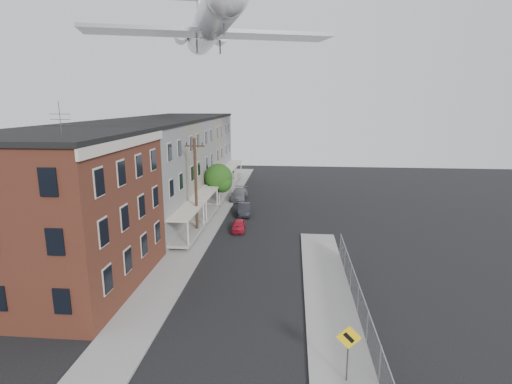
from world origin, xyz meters
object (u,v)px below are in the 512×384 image
warning_sign (348,345)px  street_tree (219,179)px  utility_pole (196,186)px  car_mid (244,209)px  airplane (208,26)px  car_near (239,225)px  car_far (239,194)px

warning_sign → street_tree: bearing=110.6°
utility_pole → street_tree: (0.33, 9.92, -1.22)m
utility_pole → street_tree: bearing=88.1°
utility_pole → street_tree: utility_pole is taller
street_tree → car_mid: size_ratio=1.37×
warning_sign → street_tree: size_ratio=0.54×
warning_sign → utility_pole: size_ratio=0.31×
utility_pole → airplane: bearing=92.0°
warning_sign → airplane: airplane is taller
utility_pole → car_mid: size_ratio=2.37×
warning_sign → car_near: size_ratio=0.90×
utility_pole → airplane: (-0.31, 8.92, 15.13)m
street_tree → warning_sign: bearing=-69.4°
car_near → car_far: 12.50m
car_near → car_mid: size_ratio=0.82×
street_tree → car_far: size_ratio=1.10×
car_near → airplane: size_ratio=0.11×
warning_sign → street_tree: 30.96m
utility_pole → warning_sign: bearing=-59.5°
car_far → street_tree: bearing=-110.9°
warning_sign → street_tree: (-10.87, 28.95, 1.57)m
street_tree → car_far: 5.26m
warning_sign → car_far: warning_sign is taller
utility_pole → car_mid: 8.96m
car_mid → airplane: bearing=148.5°
airplane → utility_pole: bearing=-88.0°
street_tree → car_mid: 5.06m
utility_pole → car_far: 14.77m
warning_sign → car_far: size_ratio=0.59×
street_tree → airplane: airplane is taller
car_far → car_near: bearing=-81.5°
car_far → car_mid: bearing=-76.7°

